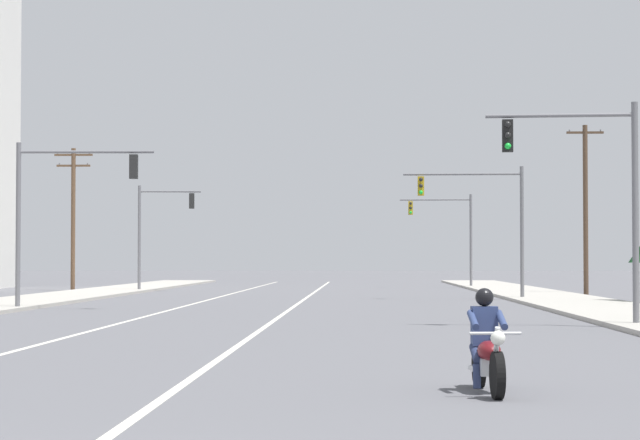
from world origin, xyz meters
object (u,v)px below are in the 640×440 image
Objects in this scene: motorcycle_with_rider at (487,351)px; utility_pole_right_far at (586,206)px; traffic_signal_far_right at (450,226)px; traffic_signal_near_right at (592,180)px; traffic_signal_mid_right at (487,211)px; traffic_signal_mid_left at (157,223)px; utility_pole_left_far at (73,213)px; traffic_signal_near_left at (58,199)px.

utility_pole_right_far reaches higher than motorcycle_with_rider.
traffic_signal_far_right is 0.69× the size of utility_pole_right_far.
traffic_signal_near_right is at bearing -99.90° from utility_pole_right_far.
motorcycle_with_rider is at bearing -93.68° from traffic_signal_far_right.
traffic_signal_mid_right is at bearing 91.26° from traffic_signal_near_right.
traffic_signal_mid_left is 0.72× the size of utility_pole_left_far.
utility_pole_left_far is (-29.27, 7.57, -0.06)m from utility_pole_right_far.
traffic_signal_mid_right is at bearing -34.84° from utility_pole_left_far.
motorcycle_with_rider is at bearing -71.36° from utility_pole_left_far.
traffic_signal_far_right is (17.88, 10.46, 0.07)m from traffic_signal_mid_left.
traffic_signal_near_right and traffic_signal_near_left have the same top height.
traffic_signal_mid_right is at bearing -125.57° from utility_pole_right_far.
traffic_signal_near_right and traffic_signal_mid_right have the same top height.
traffic_signal_far_right is at bearing 20.24° from utility_pole_left_far.
traffic_signal_mid_left is at bearing 166.63° from utility_pole_right_far.
motorcycle_with_rider is at bearing -75.92° from traffic_signal_mid_left.
traffic_signal_near_left reaches higher than motorcycle_with_rider.
utility_pole_right_far is at bearing -14.50° from utility_pole_left_far.
traffic_signal_far_right is 17.24m from utility_pole_right_far.
traffic_signal_near_left is 1.00× the size of traffic_signal_mid_left.
utility_pole_left_far reaches higher than traffic_signal_mid_left.
utility_pole_right_far is 1.06× the size of utility_pole_left_far.
utility_pole_right_far is (6.02, -16.14, 0.62)m from traffic_signal_far_right.
traffic_signal_near_left is at bearing -137.88° from utility_pole_right_far.
traffic_signal_mid_left is 5.72m from utility_pole_left_far.
traffic_signal_mid_right is (17.06, 12.40, 0.03)m from traffic_signal_near_left.
utility_pole_left_far is at bearing 120.84° from traffic_signal_near_right.
traffic_signal_mid_left is at bearing -19.39° from utility_pole_left_far.
traffic_signal_near_left and traffic_signal_far_right have the same top height.
traffic_signal_near_left and traffic_signal_mid_right have the same top height.
traffic_signal_mid_left is 20.71m from traffic_signal_far_right.
traffic_signal_near_right is at bearing 74.69° from motorcycle_with_rider.
traffic_signal_mid_left is 1.00× the size of traffic_signal_far_right.
traffic_signal_mid_left is (-13.69, 54.60, 3.43)m from motorcycle_with_rider.
motorcycle_with_rider is 59.76m from utility_pole_left_far.
traffic_signal_near_right is at bearing -64.13° from traffic_signal_mid_left.
traffic_signal_far_right is at bearing 86.32° from motorcycle_with_rider.
utility_pole_left_far is at bearing -159.76° from traffic_signal_far_right.
utility_pole_right_far is (10.21, 48.92, 4.13)m from motorcycle_with_rider.
traffic_signal_mid_left is at bearing 104.08° from motorcycle_with_rider.
utility_pole_right_far is at bearing 54.43° from traffic_signal_mid_right.
motorcycle_with_rider is at bearing -105.31° from traffic_signal_near_right.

